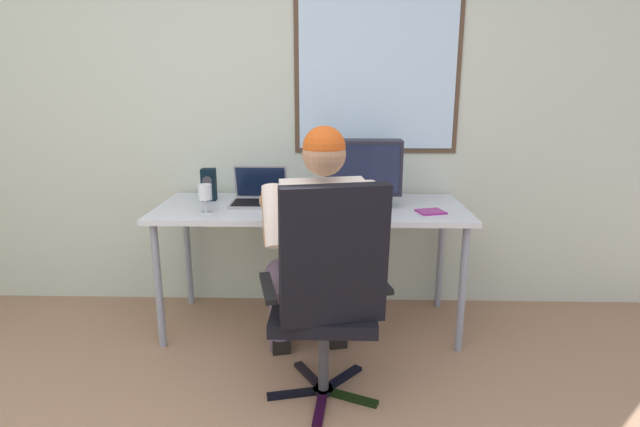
{
  "coord_description": "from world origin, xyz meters",
  "views": [
    {
      "loc": [
        0.38,
        -0.96,
        1.44
      ],
      "look_at": [
        0.32,
        1.51,
        0.8
      ],
      "focal_mm": 28.11,
      "sensor_mm": 36.0,
      "label": 1
    }
  ],
  "objects_px": {
    "laptop": "(259,193)",
    "wine_glass": "(205,194)",
    "desk": "(311,215)",
    "person_seated": "(319,252)",
    "coffee_mug": "(305,204)",
    "desk_speaker": "(209,184)",
    "office_chair": "(329,287)",
    "crt_monitor": "(363,169)",
    "cd_case": "(431,212)"
  },
  "relations": [
    {
      "from": "desk",
      "to": "coffee_mug",
      "type": "distance_m",
      "value": 0.2
    },
    {
      "from": "laptop",
      "to": "cd_case",
      "type": "distance_m",
      "value": 1.0
    },
    {
      "from": "office_chair",
      "to": "crt_monitor",
      "type": "xyz_separation_m",
      "value": [
        0.19,
        0.82,
        0.38
      ]
    },
    {
      "from": "person_seated",
      "to": "crt_monitor",
      "type": "bearing_deg",
      "value": 67.5
    },
    {
      "from": "office_chair",
      "to": "coffee_mug",
      "type": "distance_m",
      "value": 0.69
    },
    {
      "from": "office_chair",
      "to": "person_seated",
      "type": "distance_m",
      "value": 0.26
    },
    {
      "from": "desk",
      "to": "laptop",
      "type": "distance_m",
      "value": 0.34
    },
    {
      "from": "cd_case",
      "to": "wine_glass",
      "type": "bearing_deg",
      "value": -178.15
    },
    {
      "from": "crt_monitor",
      "to": "cd_case",
      "type": "bearing_deg",
      "value": -21.74
    },
    {
      "from": "person_seated",
      "to": "office_chair",
      "type": "bearing_deg",
      "value": -78.59
    },
    {
      "from": "person_seated",
      "to": "desk_speaker",
      "type": "xyz_separation_m",
      "value": [
        -0.69,
        0.7,
        0.19
      ]
    },
    {
      "from": "desk_speaker",
      "to": "desk",
      "type": "bearing_deg",
      "value": -12.21
    },
    {
      "from": "cd_case",
      "to": "laptop",
      "type": "bearing_deg",
      "value": 168.16
    },
    {
      "from": "person_seated",
      "to": "coffee_mug",
      "type": "relative_size",
      "value": 12.18
    },
    {
      "from": "desk",
      "to": "crt_monitor",
      "type": "bearing_deg",
      "value": 1.71
    },
    {
      "from": "laptop",
      "to": "desk_speaker",
      "type": "bearing_deg",
      "value": 167.75
    },
    {
      "from": "person_seated",
      "to": "coffee_mug",
      "type": "distance_m",
      "value": 0.43
    },
    {
      "from": "desk_speaker",
      "to": "coffee_mug",
      "type": "distance_m",
      "value": 0.67
    },
    {
      "from": "office_chair",
      "to": "wine_glass",
      "type": "distance_m",
      "value": 0.97
    },
    {
      "from": "office_chair",
      "to": "cd_case",
      "type": "distance_m",
      "value": 0.89
    },
    {
      "from": "person_seated",
      "to": "desk_speaker",
      "type": "height_order",
      "value": "person_seated"
    },
    {
      "from": "wine_glass",
      "to": "cd_case",
      "type": "bearing_deg",
      "value": 1.85
    },
    {
      "from": "wine_glass",
      "to": "cd_case",
      "type": "distance_m",
      "value": 1.24
    },
    {
      "from": "desk",
      "to": "crt_monitor",
      "type": "xyz_separation_m",
      "value": [
        0.3,
        0.01,
        0.27
      ]
    },
    {
      "from": "desk_speaker",
      "to": "cd_case",
      "type": "relative_size",
      "value": 1.14
    },
    {
      "from": "office_chair",
      "to": "laptop",
      "type": "xyz_separation_m",
      "value": [
        -0.42,
        0.88,
        0.23
      ]
    },
    {
      "from": "laptop",
      "to": "desk_speaker",
      "type": "relative_size",
      "value": 1.65
    },
    {
      "from": "desk",
      "to": "laptop",
      "type": "height_order",
      "value": "laptop"
    },
    {
      "from": "crt_monitor",
      "to": "desk_speaker",
      "type": "height_order",
      "value": "crt_monitor"
    },
    {
      "from": "desk",
      "to": "coffee_mug",
      "type": "relative_size",
      "value": 17.11
    },
    {
      "from": "wine_glass",
      "to": "coffee_mug",
      "type": "relative_size",
      "value": 1.53
    },
    {
      "from": "desk",
      "to": "crt_monitor",
      "type": "distance_m",
      "value": 0.4
    },
    {
      "from": "office_chair",
      "to": "laptop",
      "type": "relative_size",
      "value": 3.31
    },
    {
      "from": "person_seated",
      "to": "crt_monitor",
      "type": "height_order",
      "value": "person_seated"
    },
    {
      "from": "crt_monitor",
      "to": "laptop",
      "type": "xyz_separation_m",
      "value": [
        -0.61,
        0.06,
        -0.16
      ]
    },
    {
      "from": "office_chair",
      "to": "wine_glass",
      "type": "height_order",
      "value": "office_chair"
    },
    {
      "from": "desk_speaker",
      "to": "wine_glass",
      "type": "bearing_deg",
      "value": -79.86
    },
    {
      "from": "laptop",
      "to": "office_chair",
      "type": "bearing_deg",
      "value": -64.33
    },
    {
      "from": "desk",
      "to": "office_chair",
      "type": "xyz_separation_m",
      "value": [
        0.11,
        -0.81,
        -0.11
      ]
    },
    {
      "from": "office_chair",
      "to": "desk_speaker",
      "type": "height_order",
      "value": "office_chair"
    },
    {
      "from": "desk",
      "to": "cd_case",
      "type": "bearing_deg",
      "value": -11.69
    },
    {
      "from": "coffee_mug",
      "to": "cd_case",
      "type": "bearing_deg",
      "value": 2.47
    },
    {
      "from": "crt_monitor",
      "to": "desk_speaker",
      "type": "distance_m",
      "value": 0.94
    },
    {
      "from": "laptop",
      "to": "coffee_mug",
      "type": "relative_size",
      "value": 3.07
    },
    {
      "from": "desk",
      "to": "person_seated",
      "type": "bearing_deg",
      "value": -83.79
    },
    {
      "from": "laptop",
      "to": "desk_speaker",
      "type": "xyz_separation_m",
      "value": [
        -0.32,
        0.07,
        0.04
      ]
    },
    {
      "from": "laptop",
      "to": "wine_glass",
      "type": "bearing_deg",
      "value": -136.73
    },
    {
      "from": "wine_glass",
      "to": "coffee_mug",
      "type": "height_order",
      "value": "wine_glass"
    },
    {
      "from": "person_seated",
      "to": "laptop",
      "type": "bearing_deg",
      "value": 120.55
    },
    {
      "from": "desk",
      "to": "cd_case",
      "type": "distance_m",
      "value": 0.68
    }
  ]
}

